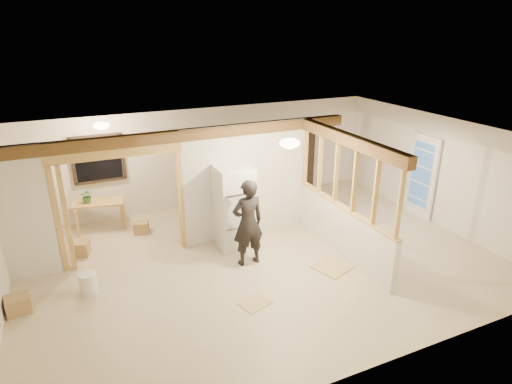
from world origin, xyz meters
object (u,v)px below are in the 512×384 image
refrigerator (234,207)px  work_table (100,215)px  woman (248,223)px  bookshelf (299,163)px  shop_vac (48,243)px

refrigerator → work_table: (-2.50, 1.98, -0.53)m
woman → work_table: (-2.47, 2.77, -0.52)m
refrigerator → woman: refrigerator is taller
bookshelf → refrigerator: bearing=-141.3°
work_table → woman: bearing=-36.3°
woman → bookshelf: (2.85, 3.05, -0.06)m
woman → work_table: size_ratio=1.59×
refrigerator → work_table: refrigerator is taller
refrigerator → shop_vac: 3.76m
woman → work_table: woman is taller
shop_vac → woman: bearing=-26.8°
refrigerator → bookshelf: size_ratio=1.08×
woman → shop_vac: woman is taller
woman → refrigerator: bearing=-95.4°
work_table → shop_vac: 1.45m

